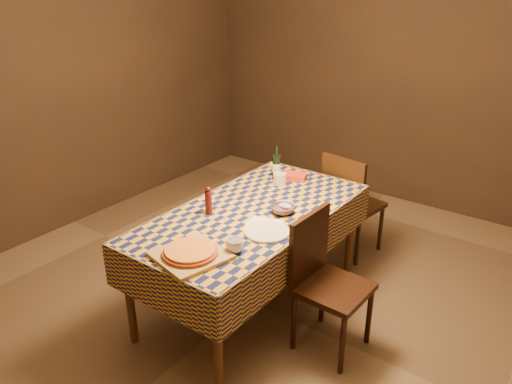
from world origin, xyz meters
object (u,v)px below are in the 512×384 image
at_px(dining_table, 252,221).
at_px(chair_right, 323,275).
at_px(white_plate, 267,232).
at_px(pizza, 190,251).
at_px(bowl, 283,210).
at_px(cutting_board, 190,256).
at_px(chair_far, 349,200).
at_px(wine_bottle, 276,167).

relative_size(dining_table, chair_right, 1.98).
bearing_deg(chair_right, white_plate, -160.29).
relative_size(dining_table, pizza, 4.75).
distance_m(white_plate, chair_right, 0.46).
distance_m(pizza, white_plate, 0.55).
xyz_separation_m(pizza, bowl, (0.11, 0.82, -0.01)).
xyz_separation_m(cutting_board, white_plate, (0.19, 0.51, -0.00)).
relative_size(cutting_board, chair_far, 0.41).
bearing_deg(bowl, cutting_board, -97.41).
height_order(white_plate, chair_right, chair_right).
relative_size(cutting_board, wine_bottle, 1.36).
xyz_separation_m(dining_table, white_plate, (0.27, -0.20, 0.08)).
xyz_separation_m(wine_bottle, chair_far, (0.43, 0.48, -0.35)).
distance_m(dining_table, wine_bottle, 0.66).
height_order(cutting_board, chair_far, chair_far).
bearing_deg(bowl, white_plate, -75.04).
bearing_deg(chair_far, white_plate, -88.30).
xyz_separation_m(pizza, chair_far, (0.15, 1.79, -0.29)).
distance_m(pizza, bowl, 0.82).
height_order(cutting_board, wine_bottle, wine_bottle).
bearing_deg(pizza, chair_right, 49.69).
xyz_separation_m(bowl, chair_far, (0.04, 0.97, -0.27)).
bearing_deg(chair_right, cutting_board, -130.31).
distance_m(chair_far, chair_right, 1.21).
bearing_deg(white_plate, pizza, -110.00).
height_order(cutting_board, bowl, bowl).
relative_size(dining_table, wine_bottle, 6.56).
bearing_deg(cutting_board, chair_far, 85.23).
bearing_deg(wine_bottle, chair_far, 47.84).
distance_m(cutting_board, chair_right, 0.88).
bearing_deg(dining_table, chair_right, -6.20).
xyz_separation_m(pizza, wine_bottle, (-0.28, 1.31, 0.07)).
relative_size(cutting_board, bowl, 2.27).
distance_m(pizza, chair_right, 0.89).
bearing_deg(chair_far, bowl, -92.54).
bearing_deg(white_plate, cutting_board, -110.00).
bearing_deg(wine_bottle, cutting_board, -77.76).
height_order(dining_table, white_plate, white_plate).
height_order(bowl, wine_bottle, wine_bottle).
distance_m(bowl, chair_far, 1.01).
bearing_deg(chair_right, chair_far, 109.02).
bearing_deg(chair_far, pizza, -94.77).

